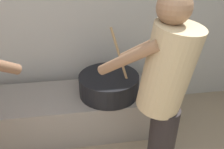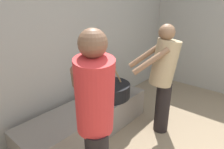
% 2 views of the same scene
% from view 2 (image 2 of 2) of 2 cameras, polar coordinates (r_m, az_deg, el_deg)
% --- Properties ---
extents(block_enclosure_rear, '(5.37, 0.20, 2.33)m').
position_cam_2_polar(block_enclosure_rear, '(2.91, -12.42, 8.27)').
color(block_enclosure_rear, '#9E998E').
rests_on(block_enclosure_rear, ground_plane).
extents(hearth_ledge, '(1.93, 0.60, 0.43)m').
position_cam_2_polar(hearth_ledge, '(2.81, -6.91, -13.10)').
color(hearth_ledge, slate).
rests_on(hearth_ledge, ground_plane).
extents(cooking_pot_main, '(0.59, 0.59, 0.66)m').
position_cam_2_polar(cooking_pot_main, '(2.91, -0.54, -4.55)').
color(cooking_pot_main, black).
rests_on(cooking_pot_main, hearth_ledge).
extents(cook_in_tan_shirt, '(0.68, 0.68, 1.51)m').
position_cam_2_polar(cook_in_tan_shirt, '(2.65, 14.70, -0.05)').
color(cook_in_tan_shirt, black).
rests_on(cook_in_tan_shirt, ground_plane).
extents(cook_in_red_shirt, '(0.66, 0.72, 1.60)m').
position_cam_2_polar(cook_in_red_shirt, '(1.59, -4.88, -11.77)').
color(cook_in_red_shirt, black).
rests_on(cook_in_red_shirt, ground_plane).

